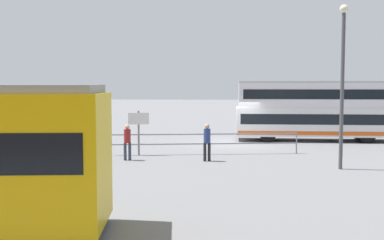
% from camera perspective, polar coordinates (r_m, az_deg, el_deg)
% --- Properties ---
extents(ground_plane, '(160.00, 160.00, 0.00)m').
position_cam_1_polar(ground_plane, '(28.88, 5.72, -2.91)').
color(ground_plane, slate).
extents(double_decker_bus, '(10.36, 2.95, 3.78)m').
position_cam_1_polar(double_decker_bus, '(31.45, 14.67, 1.11)').
color(double_decker_bus, white).
rests_on(double_decker_bus, ground).
extents(pedestrian_near_railing, '(0.37, 0.37, 1.71)m').
position_cam_1_polar(pedestrian_near_railing, '(22.94, -7.69, -2.33)').
color(pedestrian_near_railing, '#33384C').
rests_on(pedestrian_near_railing, ground).
extents(pedestrian_crossing, '(0.42, 0.42, 1.76)m').
position_cam_1_polar(pedestrian_crossing, '(22.49, 1.80, -2.33)').
color(pedestrian_crossing, black).
rests_on(pedestrian_crossing, ground).
extents(pedestrian_railing, '(9.67, 1.21, 1.08)m').
position_cam_1_polar(pedestrian_railing, '(24.64, 1.47, -2.38)').
color(pedestrian_railing, gray).
rests_on(pedestrian_railing, ground).
extents(info_sign, '(1.04, 0.24, 2.27)m').
position_cam_1_polar(info_sign, '(24.45, -6.37, -0.55)').
color(info_sign, slate).
rests_on(info_sign, ground).
extents(street_lamp, '(0.36, 0.36, 6.92)m').
position_cam_1_polar(street_lamp, '(21.21, 17.45, 5.24)').
color(street_lamp, '#4C4C51').
rests_on(street_lamp, ground).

